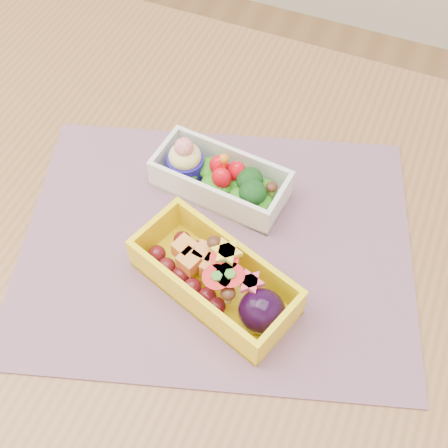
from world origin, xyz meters
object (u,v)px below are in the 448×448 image
at_px(table, 208,296).
at_px(bento_yellow, 217,279).
at_px(bento_white, 220,178).
at_px(placemat, 216,244).

bearing_deg(table, bento_yellow, -50.89).
bearing_deg(bento_white, bento_yellow, -62.79).
bearing_deg(bento_yellow, placemat, 133.02).
xyz_separation_m(table, bento_yellow, (0.03, -0.04, 0.13)).
bearing_deg(bento_white, table, -71.47).
xyz_separation_m(bento_white, bento_yellow, (0.05, -0.13, 0.00)).
height_order(table, bento_yellow, bento_yellow).
xyz_separation_m(placemat, bento_yellow, (0.03, -0.06, 0.03)).
xyz_separation_m(table, bento_white, (-0.02, 0.09, 0.12)).
distance_m(placemat, bento_white, 0.08).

